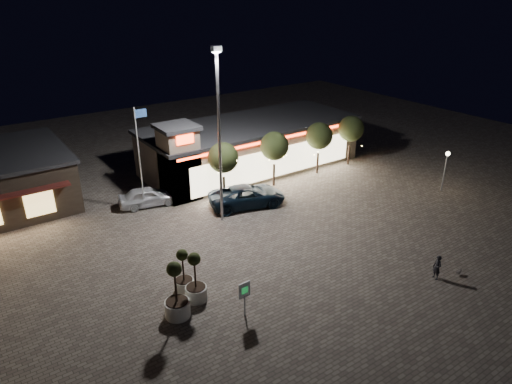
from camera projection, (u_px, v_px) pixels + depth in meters
ground at (263, 281)px, 26.74m from camera, size 90.00×90.00×0.00m
retail_building at (248, 145)px, 42.61m from camera, size 20.40×8.40×6.10m
floodlight_pole at (219, 128)px, 30.89m from camera, size 0.60×0.40×12.38m
flagpole at (140, 151)px, 33.54m from camera, size 0.95×0.10×8.00m
lamp_post_east at (446, 163)px, 37.61m from camera, size 0.36×0.36×3.48m
string_tree_a at (223, 158)px, 35.59m from camera, size 2.42×2.42×4.79m
string_tree_b at (274, 146)px, 38.19m from camera, size 2.42×2.42×4.79m
string_tree_c at (319, 136)px, 40.78m from camera, size 2.42×2.42×4.79m
string_tree_d at (351, 129)px, 42.86m from camera, size 2.42×2.42×4.79m
pickup_truck at (247, 196)px, 35.66m from camera, size 6.50×4.23×1.66m
white_sedan at (148, 196)px, 35.71m from camera, size 4.74×2.66×1.52m
pedestrian at (437, 267)px, 26.68m from camera, size 0.49×0.63×1.53m
dog at (459, 271)px, 27.22m from camera, size 0.45×0.18×0.24m
planter_left at (184, 278)px, 25.55m from camera, size 1.10×1.10×2.71m
planter_mid at (177, 300)px, 23.54m from camera, size 1.34×1.34×3.29m
planter_right at (196, 285)px, 24.82m from camera, size 1.21×1.21×2.97m
valet_sign at (244, 293)px, 23.34m from camera, size 0.69×0.11×2.09m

